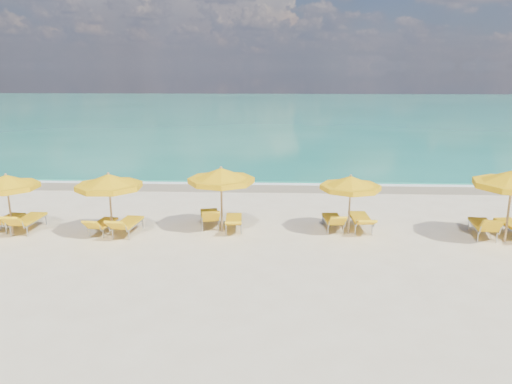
{
  "coord_description": "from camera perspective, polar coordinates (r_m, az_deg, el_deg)",
  "views": [
    {
      "loc": [
        0.77,
        -15.85,
        5.59
      ],
      "look_at": [
        0.0,
        1.5,
        1.2
      ],
      "focal_mm": 35.0,
      "sensor_mm": 36.0,
      "label": 1
    }
  ],
  "objects": [
    {
      "name": "lounger_2_left",
      "position": [
        19.68,
        -26.49,
        -3.21
      ],
      "size": [
        0.69,
        1.78,
        0.74
      ],
      "rotation": [
        0.0,
        0.0,
        -0.07
      ],
      "color": "#A5A8AD",
      "rests_on": "ground"
    },
    {
      "name": "wet_sand_band",
      "position": [
        23.93,
        0.62,
        0.67
      ],
      "size": [
        120.0,
        2.6,
        0.01
      ],
      "primitive_type": "cube",
      "color": "tan",
      "rests_on": "ground"
    },
    {
      "name": "lounger_4_left",
      "position": [
        18.01,
        -5.3,
        -3.18
      ],
      "size": [
        0.96,
        1.96,
        0.88
      ],
      "rotation": [
        0.0,
        0.0,
        0.18
      ],
      "color": "#A5A8AD",
      "rests_on": "ground"
    },
    {
      "name": "lounger_3_left",
      "position": [
        17.98,
        -17.08,
        -3.89
      ],
      "size": [
        0.74,
        1.69,
        0.75
      ],
      "rotation": [
        0.0,
        0.0,
        -0.12
      ],
      "color": "#A5A8AD",
      "rests_on": "ground"
    },
    {
      "name": "umbrella_5",
      "position": [
        17.0,
        10.75,
        0.97
      ],
      "size": [
        2.18,
        2.18,
        2.08
      ],
      "rotation": [
        0.0,
        0.0,
        -0.06
      ],
      "color": "tan",
      "rests_on": "ground"
    },
    {
      "name": "lounger_3_right",
      "position": [
        17.63,
        -14.46,
        -3.97
      ],
      "size": [
        0.83,
        1.96,
        0.83
      ],
      "rotation": [
        0.0,
        0.0,
        -0.11
      ],
      "color": "#A5A8AD",
      "rests_on": "ground"
    },
    {
      "name": "umbrella_6",
      "position": [
        17.78,
        27.26,
        1.27
      ],
      "size": [
        2.78,
        2.78,
        2.46
      ],
      "rotation": [
        0.0,
        0.0,
        0.16
      ],
      "color": "tan",
      "rests_on": "ground"
    },
    {
      "name": "umbrella_4",
      "position": [
        16.94,
        -4.01,
        1.82
      ],
      "size": [
        2.53,
        2.53,
        2.31
      ],
      "rotation": [
        0.0,
        0.0,
        0.12
      ],
      "color": "tan",
      "rests_on": "ground"
    },
    {
      "name": "foam_line",
      "position": [
        24.71,
        0.69,
        1.1
      ],
      "size": [
        120.0,
        1.2,
        0.03
      ],
      "primitive_type": "cube",
      "color": "white",
      "rests_on": "ground"
    },
    {
      "name": "lounger_2_right",
      "position": [
        19.15,
        -24.61,
        -3.37
      ],
      "size": [
        0.73,
        1.98,
        0.87
      ],
      "rotation": [
        0.0,
        0.0,
        -0.04
      ],
      "color": "#A5A8AD",
      "rests_on": "ground"
    },
    {
      "name": "whitecap_near",
      "position": [
        34.01,
        -9.01,
        4.54
      ],
      "size": [
        14.0,
        0.36,
        0.05
      ],
      "primitive_type": "cube",
      "color": "white",
      "rests_on": "ground"
    },
    {
      "name": "lounger_4_right",
      "position": [
        17.6,
        -2.55,
        -3.64
      ],
      "size": [
        0.7,
        1.82,
        0.64
      ],
      "rotation": [
        0.0,
        0.0,
        0.07
      ],
      "color": "#A5A8AD",
      "rests_on": "ground"
    },
    {
      "name": "whitecap_far",
      "position": [
        40.89,
        12.76,
        5.98
      ],
      "size": [
        18.0,
        0.3,
        0.05
      ],
      "primitive_type": "cube",
      "color": "white",
      "rests_on": "ground"
    },
    {
      "name": "lounger_5_right",
      "position": [
        17.96,
        11.84,
        -3.48
      ],
      "size": [
        0.71,
        2.01,
        0.73
      ],
      "rotation": [
        0.0,
        0.0,
        0.04
      ],
      "color": "#A5A8AD",
      "rests_on": "ground"
    },
    {
      "name": "umbrella_3",
      "position": [
        17.07,
        -16.47,
        1.1
      ],
      "size": [
        2.91,
        2.91,
        2.22
      ],
      "rotation": [
        0.0,
        0.0,
        0.43
      ],
      "color": "tan",
      "rests_on": "ground"
    },
    {
      "name": "umbrella_2",
      "position": [
        18.62,
        -26.62,
        0.97
      ],
      "size": [
        2.73,
        2.73,
        2.13
      ],
      "rotation": [
        0.0,
        0.0,
        -0.38
      ],
      "color": "tan",
      "rests_on": "ground"
    },
    {
      "name": "ground_plane",
      "position": [
        16.83,
        -0.23,
        -5.22
      ],
      "size": [
        120.0,
        120.0,
        0.0
      ],
      "primitive_type": "plane",
      "color": "beige"
    },
    {
      "name": "ocean",
      "position": [
        64.1,
        1.86,
        9.17
      ],
      "size": [
        120.0,
        80.0,
        0.3
      ],
      "primitive_type": "cube",
      "color": "#157960",
      "rests_on": "ground"
    },
    {
      "name": "lounger_5_left",
      "position": [
        17.78,
        8.78,
        -3.58
      ],
      "size": [
        0.72,
        1.79,
        0.8
      ],
      "rotation": [
        0.0,
        0.0,
        0.08
      ],
      "color": "#A5A8AD",
      "rests_on": "ground"
    },
    {
      "name": "lounger_6_left",
      "position": [
        18.49,
        24.47,
        -3.95
      ],
      "size": [
        0.86,
        1.94,
        0.93
      ],
      "rotation": [
        0.0,
        0.0,
        -0.12
      ],
      "color": "#A5A8AD",
      "rests_on": "ground"
    }
  ]
}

